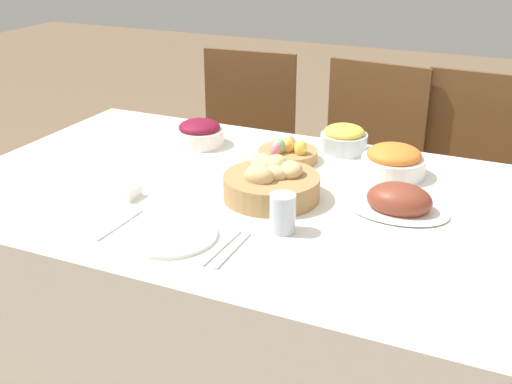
{
  "coord_description": "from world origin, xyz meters",
  "views": [
    {
      "loc": [
        0.65,
        -1.5,
        1.47
      ],
      "look_at": [
        0.01,
        -0.08,
        0.79
      ],
      "focal_mm": 45.0,
      "sensor_mm": 36.0,
      "label": 1
    }
  ],
  "objects_px": {
    "chair_far_left": "(240,154)",
    "dinner_plate": "(169,235)",
    "beet_salad_bowl": "(200,133)",
    "knife": "(222,247)",
    "chair_far_right": "(466,190)",
    "bread_basket": "(271,183)",
    "carrot_bowl": "(393,161)",
    "fork": "(120,225)",
    "butter_dish": "(121,191)",
    "chair_far_center": "(361,173)",
    "drinking_cup": "(283,213)",
    "pineapple_bowl": "(344,139)",
    "ham_platter": "(399,202)",
    "egg_basket": "(287,152)",
    "spoon": "(233,250)"
  },
  "relations": [
    {
      "from": "fork",
      "to": "chair_far_left",
      "type": "bearing_deg",
      "value": 102.79
    },
    {
      "from": "dinner_plate",
      "to": "butter_dish",
      "type": "bearing_deg",
      "value": 148.49
    },
    {
      "from": "bread_basket",
      "to": "drinking_cup",
      "type": "relative_size",
      "value": 2.7
    },
    {
      "from": "dinner_plate",
      "to": "drinking_cup",
      "type": "xyz_separation_m",
      "value": [
        0.24,
        0.14,
        0.04
      ]
    },
    {
      "from": "drinking_cup",
      "to": "dinner_plate",
      "type": "bearing_deg",
      "value": -149.64
    },
    {
      "from": "ham_platter",
      "to": "dinner_plate",
      "type": "xyz_separation_m",
      "value": [
        -0.47,
        -0.37,
        -0.02
      ]
    },
    {
      "from": "carrot_bowl",
      "to": "knife",
      "type": "xyz_separation_m",
      "value": [
        -0.26,
        -0.61,
        -0.04
      ]
    },
    {
      "from": "drinking_cup",
      "to": "pineapple_bowl",
      "type": "bearing_deg",
      "value": 93.25
    },
    {
      "from": "chair_far_left",
      "to": "fork",
      "type": "relative_size",
      "value": 4.99
    },
    {
      "from": "beet_salad_bowl",
      "to": "dinner_plate",
      "type": "relative_size",
      "value": 0.69
    },
    {
      "from": "chair_far_left",
      "to": "dinner_plate",
      "type": "relative_size",
      "value": 3.91
    },
    {
      "from": "pineapple_bowl",
      "to": "drinking_cup",
      "type": "xyz_separation_m",
      "value": [
        0.03,
        -0.61,
        0.01
      ]
    },
    {
      "from": "pineapple_bowl",
      "to": "knife",
      "type": "bearing_deg",
      "value": -94.64
    },
    {
      "from": "beet_salad_bowl",
      "to": "carrot_bowl",
      "type": "xyz_separation_m",
      "value": [
        0.66,
        -0.0,
        0.0
      ]
    },
    {
      "from": "knife",
      "to": "bread_basket",
      "type": "bearing_deg",
      "value": 92.82
    },
    {
      "from": "butter_dish",
      "to": "bread_basket",
      "type": "bearing_deg",
      "value": 23.3
    },
    {
      "from": "chair_far_left",
      "to": "carrot_bowl",
      "type": "distance_m",
      "value": 1.04
    },
    {
      "from": "beet_salad_bowl",
      "to": "drinking_cup",
      "type": "height_order",
      "value": "drinking_cup"
    },
    {
      "from": "ham_platter",
      "to": "pineapple_bowl",
      "type": "distance_m",
      "value": 0.47
    },
    {
      "from": "carrot_bowl",
      "to": "fork",
      "type": "distance_m",
      "value": 0.82
    },
    {
      "from": "chair_far_center",
      "to": "knife",
      "type": "bearing_deg",
      "value": -84.21
    },
    {
      "from": "chair_far_left",
      "to": "egg_basket",
      "type": "bearing_deg",
      "value": -57.87
    },
    {
      "from": "ham_platter",
      "to": "spoon",
      "type": "height_order",
      "value": "ham_platter"
    },
    {
      "from": "knife",
      "to": "dinner_plate",
      "type": "bearing_deg",
      "value": -178.83
    },
    {
      "from": "pineapple_bowl",
      "to": "dinner_plate",
      "type": "bearing_deg",
      "value": -105.16
    },
    {
      "from": "bread_basket",
      "to": "beet_salad_bowl",
      "type": "bearing_deg",
      "value": 142.15
    },
    {
      "from": "carrot_bowl",
      "to": "fork",
      "type": "height_order",
      "value": "carrot_bowl"
    },
    {
      "from": "beet_salad_bowl",
      "to": "butter_dish",
      "type": "bearing_deg",
      "value": -88.85
    },
    {
      "from": "dinner_plate",
      "to": "beet_salad_bowl",
      "type": "bearing_deg",
      "value": 112.48
    },
    {
      "from": "knife",
      "to": "spoon",
      "type": "xyz_separation_m",
      "value": [
        0.03,
        0.0,
        0.0
      ]
    },
    {
      "from": "beet_salad_bowl",
      "to": "fork",
      "type": "distance_m",
      "value": 0.63
    },
    {
      "from": "fork",
      "to": "bread_basket",
      "type": "bearing_deg",
      "value": 49.78
    },
    {
      "from": "beet_salad_bowl",
      "to": "carrot_bowl",
      "type": "relative_size",
      "value": 0.87
    },
    {
      "from": "fork",
      "to": "butter_dish",
      "type": "height_order",
      "value": "butter_dish"
    },
    {
      "from": "dinner_plate",
      "to": "chair_far_left",
      "type": "bearing_deg",
      "value": 107.95
    },
    {
      "from": "knife",
      "to": "spoon",
      "type": "bearing_deg",
      "value": 1.17
    },
    {
      "from": "bread_basket",
      "to": "fork",
      "type": "xyz_separation_m",
      "value": [
        -0.28,
        -0.31,
        -0.04
      ]
    },
    {
      "from": "chair_far_left",
      "to": "butter_dish",
      "type": "distance_m",
      "value": 1.1
    },
    {
      "from": "carrot_bowl",
      "to": "dinner_plate",
      "type": "xyz_separation_m",
      "value": [
        -0.4,
        -0.61,
        -0.04
      ]
    },
    {
      "from": "carrot_bowl",
      "to": "spoon",
      "type": "relative_size",
      "value": 1.02
    },
    {
      "from": "dinner_plate",
      "to": "knife",
      "type": "distance_m",
      "value": 0.14
    },
    {
      "from": "ham_platter",
      "to": "chair_far_center",
      "type": "bearing_deg",
      "value": 110.8
    },
    {
      "from": "knife",
      "to": "butter_dish",
      "type": "distance_m",
      "value": 0.42
    },
    {
      "from": "egg_basket",
      "to": "fork",
      "type": "xyz_separation_m",
      "value": [
        -0.21,
        -0.6,
        -0.03
      ]
    },
    {
      "from": "chair_far_right",
      "to": "bread_basket",
      "type": "relative_size",
      "value": 3.5
    },
    {
      "from": "beet_salad_bowl",
      "to": "carrot_bowl",
      "type": "height_order",
      "value": "carrot_bowl"
    },
    {
      "from": "beet_salad_bowl",
      "to": "knife",
      "type": "height_order",
      "value": "beet_salad_bowl"
    },
    {
      "from": "chair_far_center",
      "to": "drinking_cup",
      "type": "height_order",
      "value": "chair_far_center"
    },
    {
      "from": "ham_platter",
      "to": "fork",
      "type": "xyz_separation_m",
      "value": [
        -0.62,
        -0.37,
        -0.03
      ]
    },
    {
      "from": "beet_salad_bowl",
      "to": "spoon",
      "type": "relative_size",
      "value": 0.88
    }
  ]
}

